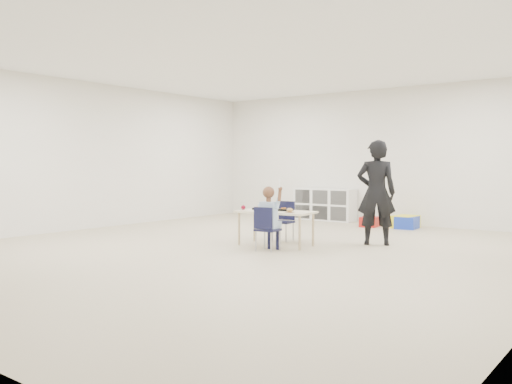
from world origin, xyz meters
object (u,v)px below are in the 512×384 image
Objects in this scene: adult at (376,193)px; table at (276,228)px; cubby_shelf at (324,204)px; chair_near at (268,229)px; child at (268,216)px.

table is at bearing 13.48° from adult.
table is 0.87× the size of cubby_shelf.
cubby_shelf reaches higher than chair_near.
chair_near is 0.40× the size of adult.
adult is (0.97, 1.49, 0.30)m from child.
adult reaches higher than child.
chair_near is 4.42m from cubby_shelf.
chair_near is 1.84m from adult.
adult reaches higher than table.
child is at bearing -73.56° from table.
child reaches higher than chair_near.
table is 3.89m from cubby_shelf.
chair_near is at bearing -73.56° from table.
cubby_shelf is at bearing 103.24° from child.
child is 0.62× the size of adult.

